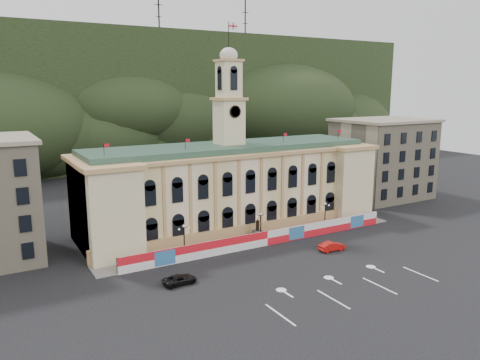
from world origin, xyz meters
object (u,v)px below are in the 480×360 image
lamp_center (261,225)px  black_suv (180,280)px  statue (258,234)px  red_sedan (332,246)px

lamp_center → black_suv: lamp_center is taller
statue → black_suv: (-18.67, -10.22, -0.54)m
statue → black_suv: bearing=-151.3°
lamp_center → black_suv: (-18.67, -9.22, -2.43)m
lamp_center → black_suv: 20.97m
statue → lamp_center: bearing=-90.0°
statue → black_suv: 21.30m
lamp_center → red_sedan: (7.64, -9.32, -2.33)m
red_sedan → black_suv: bearing=94.3°
statue → lamp_center: lamp_center is taller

